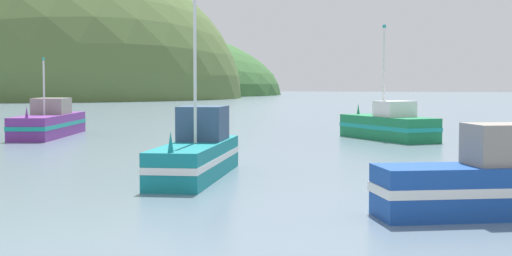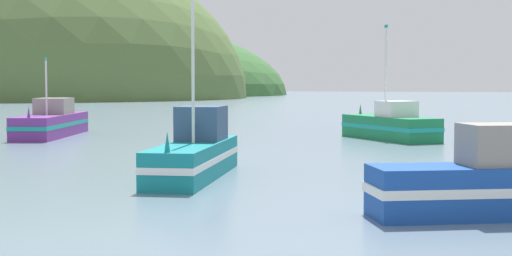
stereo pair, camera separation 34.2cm
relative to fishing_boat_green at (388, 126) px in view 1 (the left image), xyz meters
name	(u,v)px [view 1 (the left image)]	position (x,y,z in m)	size (l,w,h in m)	color
hill_mid_right	(43,94)	(-114.94, 159.29, -0.89)	(149.08, 119.27, 49.59)	#386633
fishing_boat_green	(388,126)	(0.00, 0.00, 0.00)	(6.78, 7.88, 7.34)	#197A47
fishing_boat_purple	(50,123)	(-22.52, -2.45, 0.03)	(4.88, 10.96, 5.30)	#6B2D84
fishing_boat_teal	(197,153)	(-6.10, -20.66, 0.03)	(2.81, 8.73, 7.34)	#147F84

